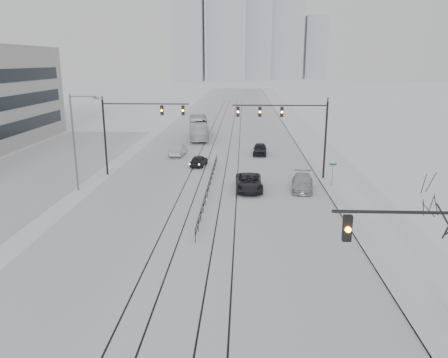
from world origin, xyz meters
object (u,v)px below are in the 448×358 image
sedan_nb_front (249,183)px  sedan_sb_inner (199,161)px  sedan_nb_far (260,149)px  sedan_sb_outer (178,150)px  box_truck (199,128)px  sedan_nb_right (302,183)px  traffic_mast_near (447,265)px

sedan_nb_front → sedan_sb_inner: bearing=119.4°
sedan_nb_far → sedan_sb_outer: bearing=-170.7°
sedan_sb_outer → sedan_nb_front: 17.76m
sedan_nb_far → box_truck: (-9.26, 12.18, 0.91)m
sedan_nb_right → sedan_nb_far: size_ratio=1.13×
sedan_sb_inner → box_truck: 19.07m
sedan_nb_front → sedan_nb_far: (1.62, 16.36, -0.01)m
sedan_sb_outer → sedan_nb_right: sedan_sb_outer is taller
traffic_mast_near → sedan_nb_front: size_ratio=1.30×
sedan_nb_far → sedan_sb_inner: bearing=-133.9°
sedan_sb_outer → box_truck: box_truck is taller
sedan_nb_right → sedan_nb_far: (-3.46, 16.05, 0.03)m
sedan_sb_inner → sedan_sb_outer: 6.57m
traffic_mast_near → box_truck: traffic_mast_near is taller
box_truck → traffic_mast_near: bearing=98.9°
sedan_sb_inner → sedan_sb_outer: bearing=-51.7°
sedan_sb_inner → sedan_nb_front: size_ratio=0.71×
traffic_mast_near → box_truck: size_ratio=0.59×
sedan_sb_inner → sedan_nb_right: 14.26m
traffic_mast_near → sedan_sb_outer: (-16.09, 40.01, -3.82)m
box_truck → sedan_nb_right: bearing=107.7°
sedan_sb_outer → sedan_nb_far: bearing=-170.5°
sedan_nb_front → sedan_nb_far: 16.44m
traffic_mast_near → sedan_nb_right: traffic_mast_near is taller
sedan_sb_outer → box_truck: 13.36m
traffic_mast_near → sedan_nb_front: traffic_mast_near is taller
traffic_mast_near → sedan_nb_right: (-1.97, 25.04, -3.85)m
traffic_mast_near → sedan_nb_far: 41.62m
traffic_mast_near → sedan_nb_right: size_ratio=1.43×
sedan_sb_inner → box_truck: bearing=-76.0°
sedan_nb_right → traffic_mast_near: bearing=-77.8°
sedan_sb_outer → box_truck: (1.40, 13.26, 0.91)m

